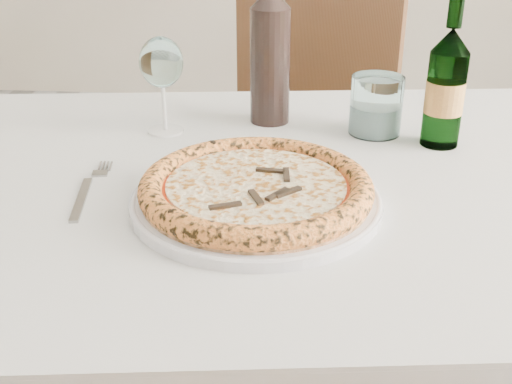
% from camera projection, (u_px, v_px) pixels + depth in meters
% --- Properties ---
extents(dining_table, '(1.49, 0.98, 0.76)m').
position_uv_depth(dining_table, '(261.00, 229.00, 0.97)').
color(dining_table, brown).
rests_on(dining_table, floor).
extents(chair_far, '(0.60, 0.60, 0.93)m').
position_uv_depth(chair_far, '(297.00, 137.00, 1.70)').
color(chair_far, brown).
rests_on(chair_far, floor).
extents(plate, '(0.33, 0.33, 0.02)m').
position_uv_depth(plate, '(256.00, 200.00, 0.84)').
color(plate, white).
rests_on(plate, dining_table).
extents(pizza, '(0.30, 0.30, 0.03)m').
position_uv_depth(pizza, '(256.00, 188.00, 0.83)').
color(pizza, '#F4AC73').
rests_on(pizza, plate).
extents(fork, '(0.03, 0.18, 0.00)m').
position_uv_depth(fork, '(88.00, 190.00, 0.88)').
color(fork, gray).
rests_on(fork, dining_table).
extents(wine_glass, '(0.07, 0.07, 0.16)m').
position_uv_depth(wine_glass, '(161.00, 65.00, 1.04)').
color(wine_glass, white).
rests_on(wine_glass, dining_table).
extents(tumbler, '(0.09, 0.09, 0.10)m').
position_uv_depth(tumbler, '(376.00, 109.00, 1.07)').
color(tumbler, white).
rests_on(tumbler, dining_table).
extents(beer_bottle, '(0.06, 0.06, 0.23)m').
position_uv_depth(beer_bottle, '(446.00, 88.00, 1.00)').
color(beer_bottle, '#2E5A2D').
rests_on(beer_bottle, dining_table).
extents(wine_bottle, '(0.07, 0.07, 0.28)m').
position_uv_depth(wine_bottle, '(270.00, 54.00, 1.09)').
color(wine_bottle, black).
rests_on(wine_bottle, dining_table).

